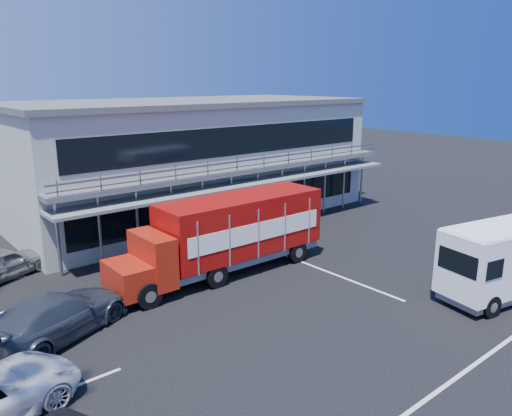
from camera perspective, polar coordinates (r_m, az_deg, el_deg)
ground at (r=20.54m, az=8.82°, el=-10.22°), size 120.00×120.00×0.00m
building at (r=32.45m, az=-7.48°, el=5.71°), size 22.40×12.00×7.30m
red_truck at (r=22.38m, az=-3.13°, el=-2.79°), size 10.24×2.56×3.44m
white_van at (r=22.40m, az=27.04°, el=-5.15°), size 6.51×3.32×3.03m
parked_car_d at (r=18.50m, az=-21.85°, el=-11.35°), size 5.82×4.15×1.56m
parked_car_e at (r=24.69m, az=-26.91°, el=-5.66°), size 4.36×3.03×1.38m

